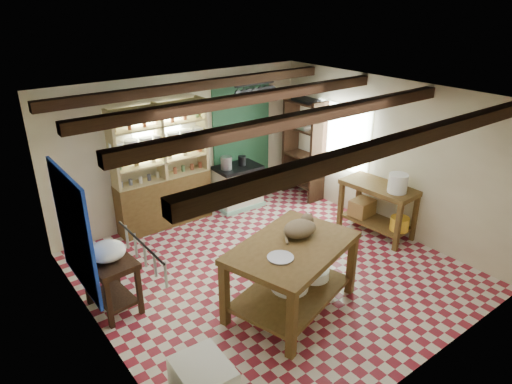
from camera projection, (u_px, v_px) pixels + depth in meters
floor at (271, 271)px, 6.87m from camera, size 5.00×5.00×0.02m
ceiling at (274, 98)px, 5.82m from camera, size 5.00×5.00×0.02m
wall_back at (184, 147)px, 8.16m from camera, size 5.00×0.04×2.60m
wall_front at (431, 272)px, 4.52m from camera, size 5.00×0.04×2.60m
wall_left at (94, 247)px, 4.95m from camera, size 0.04×5.00×2.60m
wall_right at (386, 156)px, 7.73m from camera, size 0.04×5.00×2.60m
ceiling_beams at (274, 108)px, 5.87m from camera, size 5.00×3.80×0.15m
blue_wall_patch at (74, 231)px, 5.71m from camera, size 0.04×1.40×1.60m
green_wall_patch at (242, 138)px, 8.85m from camera, size 1.30×0.04×2.30m
window_back at (157, 130)px, 7.71m from camera, size 0.90×0.02×0.80m
window_right at (342, 137)px, 8.41m from camera, size 0.02×1.30×1.20m
utensil_rail at (141, 254)px, 3.92m from camera, size 0.06×0.90×0.28m
pot_rack at (255, 93)px, 8.17m from camera, size 0.86×0.12×0.36m
shelving_unit at (162, 167)px, 7.80m from camera, size 1.70×0.34×2.20m
tall_rack at (304, 149)px, 9.04m from camera, size 0.40×0.86×2.00m
work_table at (291, 277)px, 5.89m from camera, size 1.92×1.54×0.95m
stove at (238, 186)px, 8.77m from camera, size 0.87×0.60×0.83m
prep_table at (112, 284)px, 5.90m from camera, size 0.58×0.79×0.76m
right_counter at (377, 209)px, 7.77m from camera, size 0.73×1.30×0.90m
cat at (300, 229)px, 5.87m from camera, size 0.57×0.52×0.21m
steel_tray at (280, 258)px, 5.41m from camera, size 0.40×0.40×0.02m
basin_large at (290, 282)px, 6.00m from camera, size 0.62×0.62×0.17m
basin_small at (315, 273)px, 6.23m from camera, size 0.49×0.49×0.14m
kettle_left at (226, 163)px, 8.43m from camera, size 0.22×0.22×0.24m
kettle_right at (242, 161)px, 8.62m from camera, size 0.15×0.15×0.19m
enamel_bowl at (107, 251)px, 5.70m from camera, size 0.50×0.50×0.23m
white_bucket at (398, 183)px, 7.26m from camera, size 0.33×0.33×0.31m
wicker_basket at (362, 207)px, 8.00m from camera, size 0.43×0.35×0.28m
yellow_tub at (399, 224)px, 7.50m from camera, size 0.33×0.33×0.22m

